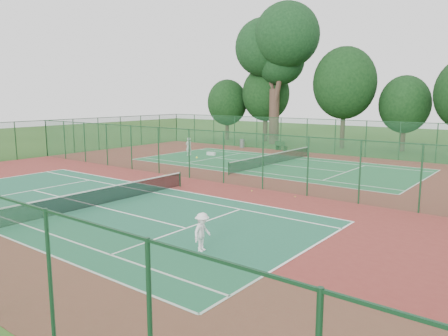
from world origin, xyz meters
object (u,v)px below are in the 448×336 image
Objects in this scene: player_near at (202,232)px; trash_bin at (242,143)px; big_tree at (277,46)px; player_far at (189,146)px; bench at (281,146)px; kit_bag at (211,154)px.

trash_bin is at bearing 25.87° from player_near.
player_near is 39.41m from big_tree.
big_tree reaches higher than player_far.
player_far is 8.46m from trash_bin.
bench reaches higher than trash_bin.
player_near is at bearing -57.32° from trash_bin.
trash_bin is 7.14m from kit_bag.
trash_bin is 0.06× the size of big_tree.
player_far is at bearing -151.24° from kit_bag.
big_tree is (-17.12, 33.80, 10.83)m from player_near.
player_near is at bearing -63.14° from big_tree.
player_near is at bearing -62.70° from kit_bag.
big_tree is at bearing 20.06° from player_near.
kit_bag is at bearing -87.81° from big_tree.
bench reaches higher than kit_bag.
kit_bag is 0.05× the size of big_tree.
trash_bin is 12.60m from big_tree.
trash_bin reaches higher than kit_bag.
big_tree is at bearing -171.86° from player_far.
player_far is at bearing 36.47° from player_near.
bench is at bearing -54.16° from big_tree.
player_far reaches higher than kit_bag.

